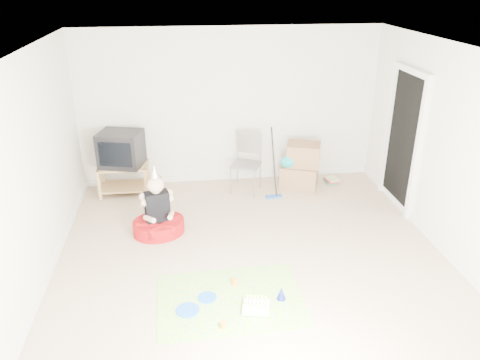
{
  "coord_description": "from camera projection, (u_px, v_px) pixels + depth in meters",
  "views": [
    {
      "loc": [
        -0.81,
        -5.07,
        3.36
      ],
      "look_at": [
        -0.1,
        0.4,
        0.9
      ],
      "focal_mm": 35.0,
      "sensor_mm": 36.0,
      "label": 1
    }
  ],
  "objects": [
    {
      "name": "ground",
      "position": [
        252.0,
        255.0,
        6.06
      ],
      "size": [
        5.0,
        5.0,
        0.0
      ],
      "primitive_type": "plane",
      "color": "tan",
      "rests_on": "ground"
    },
    {
      "name": "doorway_recess",
      "position": [
        403.0,
        142.0,
        7.02
      ],
      "size": [
        0.02,
        0.9,
        2.05
      ],
      "primitive_type": "cube",
      "color": "black",
      "rests_on": "ground"
    },
    {
      "name": "tv_stand",
      "position": [
        124.0,
        177.0,
        7.66
      ],
      "size": [
        0.81,
        0.52,
        0.5
      ],
      "color": "#AA824C",
      "rests_on": "ground"
    },
    {
      "name": "crt_tv",
      "position": [
        121.0,
        149.0,
        7.46
      ],
      "size": [
        0.76,
        0.68,
        0.56
      ],
      "primitive_type": "cube",
      "rotation": [
        0.0,
        0.0,
        -0.26
      ],
      "color": "black",
      "rests_on": "tv_stand"
    },
    {
      "name": "folding_chair",
      "position": [
        246.0,
        165.0,
        7.65
      ],
      "size": [
        0.58,
        0.57,
        0.98
      ],
      "color": "gray",
      "rests_on": "ground"
    },
    {
      "name": "cardboard_boxes",
      "position": [
        300.0,
        167.0,
        7.84
      ],
      "size": [
        0.74,
        0.65,
        0.77
      ],
      "color": "#8F6745",
      "rests_on": "ground"
    },
    {
      "name": "floor_mop",
      "position": [
        274.0,
        183.0,
        7.51
      ],
      "size": [
        0.28,
        0.37,
        1.1
      ],
      "color": "#2257AD",
      "rests_on": "ground"
    },
    {
      "name": "book_pile",
      "position": [
        331.0,
        180.0,
        8.15
      ],
      "size": [
        0.21,
        0.26,
        0.09
      ],
      "color": "#257048",
      "rests_on": "ground"
    },
    {
      "name": "seated_woman",
      "position": [
        158.0,
        219.0,
        6.5
      ],
      "size": [
        0.88,
        0.88,
        1.03
      ],
      "color": "#AB0F12",
      "rests_on": "ground"
    },
    {
      "name": "party_mat",
      "position": [
        230.0,
        299.0,
        5.24
      ],
      "size": [
        1.66,
        1.22,
        0.01
      ],
      "primitive_type": "cube",
      "rotation": [
        0.0,
        0.0,
        0.03
      ],
      "color": "#EF3297",
      "rests_on": "ground"
    },
    {
      "name": "birthday_cake",
      "position": [
        256.0,
        308.0,
        5.05
      ],
      "size": [
        0.33,
        0.29,
        0.14
      ],
      "color": "white",
      "rests_on": "party_mat"
    },
    {
      "name": "blue_plate_near",
      "position": [
        207.0,
        297.0,
        5.26
      ],
      "size": [
        0.27,
        0.27,
        0.01
      ],
      "primitive_type": "cylinder",
      "rotation": [
        0.0,
        0.0,
        0.3
      ],
      "color": "blue",
      "rests_on": "party_mat"
    },
    {
      "name": "blue_plate_far",
      "position": [
        188.0,
        310.0,
        5.06
      ],
      "size": [
        0.3,
        0.3,
        0.01
      ],
      "primitive_type": "cylinder",
      "rotation": [
        0.0,
        0.0,
        -0.23
      ],
      "color": "blue",
      "rests_on": "party_mat"
    },
    {
      "name": "orange_cup_near",
      "position": [
        235.0,
        282.0,
        5.47
      ],
      "size": [
        0.07,
        0.07,
        0.08
      ],
      "primitive_type": "cylinder",
      "rotation": [
        0.0,
        0.0,
        0.04
      ],
      "color": "orange",
      "rests_on": "party_mat"
    },
    {
      "name": "orange_cup_far",
      "position": [
        223.0,
        325.0,
        4.81
      ],
      "size": [
        0.07,
        0.07,
        0.07
      ],
      "primitive_type": "cylinder",
      "rotation": [
        0.0,
        0.0,
        -0.12
      ],
      "color": "orange",
      "rests_on": "party_mat"
    },
    {
      "name": "blue_party_hat",
      "position": [
        281.0,
        293.0,
        5.21
      ],
      "size": [
        0.13,
        0.13,
        0.15
      ],
      "primitive_type": "cone",
      "rotation": [
        0.0,
        0.0,
        -0.34
      ],
      "color": "#1825AD",
      "rests_on": "party_mat"
    }
  ]
}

